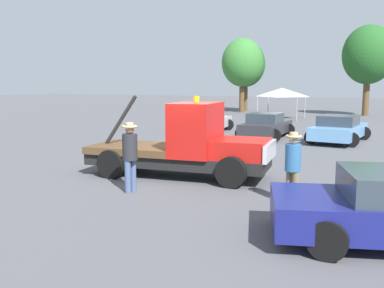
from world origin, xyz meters
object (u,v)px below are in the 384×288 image
Objects in this scene: parked_car_silver at (206,121)px; tree_right at (246,64)px; tree_left at (368,55)px; tree_center at (242,63)px; tow_truck at (188,146)px; person_at_hood at (130,151)px; person_near_truck at (293,162)px; canopy_tent_white at (282,92)px; parked_car_charcoal at (266,126)px; parked_car_skyblue at (339,129)px; traffic_cone at (201,148)px.

parked_car_silver is 20.85m from tree_right.
tree_left reaches higher than tree_center.
tow_truck is 0.81× the size of tree_center.
person_at_hood is 0.38× the size of parked_car_silver.
tow_truck is 30.23m from tree_left.
canopy_tent_white is (-6.41, 24.78, 1.13)m from person_near_truck.
person_near_truck is at bearing -160.41° from parked_car_charcoal.
parked_car_skyblue is at bearing -103.64° from parked_car_silver.
canopy_tent_white is at bearing 90.35° from tow_truck.
person_at_hood reaches higher than parked_car_charcoal.
tree_right is at bearing 125.74° from canopy_tent_white.
tow_truck and canopy_tent_white have the same top height.
person_at_hood reaches higher than parked_car_skyblue.
canopy_tent_white is (-2.35, 12.82, 1.51)m from parked_car_charcoal.
tow_truck is 3.92m from person_near_truck.
canopy_tent_white is at bearing -54.26° from tree_right.
person_near_truck reaches higher than parked_car_silver.
tree_right reaches higher than parked_car_charcoal.
tree_right is (-4.31, 19.97, 4.17)m from parked_car_silver.
tow_truck is 1.19× the size of parked_car_silver.
tree_left reaches higher than parked_car_silver.
tow_truck is at bearing -74.41° from tree_right.
tow_truck is at bearing -96.01° from tree_left.
tree_right is at bearing 99.50° from tree_center.
person_near_truck is at bearing -31.08° from tow_truck.
canopy_tent_white is 8.71m from tree_center.
tow_truck is 0.82× the size of tree_right.
parked_car_silver is 0.68× the size of tree_center.
tree_left is (7.58, 18.33, 4.71)m from parked_car_silver.
parked_car_skyblue is (7.63, -1.05, -0.00)m from parked_car_silver.
person_at_hood is at bearing -170.04° from parked_car_silver.
person_near_truck is 0.54× the size of canopy_tent_white.
parked_car_charcoal is 20.28m from tree_left.
canopy_tent_white is 0.45× the size of tree_right.
parked_car_skyblue is (3.69, 0.00, 0.00)m from parked_car_charcoal.
tree_left is at bearing 47.71° from canopy_tent_white.
tow_truck is 1.38× the size of parked_car_charcoal.
canopy_tent_white is (-6.03, 12.81, 1.51)m from parked_car_skyblue.
tree_left reaches higher than tow_truck.
parked_car_charcoal is 20.96m from tree_center.
tree_left is (-0.44, 31.36, 4.33)m from person_near_truck.
person_near_truck is 0.41× the size of parked_car_charcoal.
parked_car_skyblue is at bearing -58.53° from tree_center.
parked_car_silver is 7.81m from traffic_cone.
person_at_hood is 0.23× the size of tree_left.
tree_left is (3.71, 32.07, 4.26)m from person_at_hood.
tree_left is (5.98, 6.57, 3.20)m from canopy_tent_white.
tree_right is at bearing 172.17° from tree_left.
parked_car_charcoal is 0.60× the size of tree_right.
parked_car_charcoal is 13.12m from canopy_tent_white.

